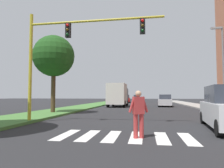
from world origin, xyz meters
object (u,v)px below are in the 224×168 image
object	(u,v)px
sedan_midblock	(165,101)
sedan_far_horizon	(137,98)
traffic_light_gantry	(66,45)
pedestrian_performer	(138,112)
tree_mid	(54,56)
street_lamp_right	(222,61)
sedan_distant	(126,99)
truck_box_delivery	(118,95)

from	to	relation	value
sedan_midblock	sedan_far_horizon	xyz separation A→B (m)	(-5.04, 24.43, 0.00)
traffic_light_gantry	pedestrian_performer	xyz separation A→B (m)	(4.02, -3.05, -3.37)
tree_mid	street_lamp_right	world-z (taller)	street_lamp_right
sedan_midblock	sedan_distant	bearing A→B (deg)	115.79
sedan_far_horizon	pedestrian_performer	bearing A→B (deg)	-87.41
street_lamp_right	sedan_distant	bearing A→B (deg)	114.23
tree_mid	street_lamp_right	bearing A→B (deg)	12.76
street_lamp_right	pedestrian_performer	distance (m)	14.08
tree_mid	sedan_distant	distance (m)	28.05
sedan_far_horizon	truck_box_delivery	distance (m)	25.84
tree_mid	sedan_distant	world-z (taller)	tree_mid
street_lamp_right	sedan_midblock	xyz separation A→B (m)	(-3.99, 9.93, -3.82)
sedan_far_horizon	truck_box_delivery	bearing A→B (deg)	-93.15
traffic_light_gantry	sedan_distant	size ratio (longest dim) A/B	1.72
sedan_midblock	pedestrian_performer	bearing A→B (deg)	-97.79
street_lamp_right	sedan_distant	distance (m)	26.94
traffic_light_gantry	street_lamp_right	size ratio (longest dim) A/B	1.00
street_lamp_right	sedan_distant	xyz separation A→B (m)	(-10.95, 24.32, -3.81)
truck_box_delivery	sedan_distant	bearing A→B (deg)	91.80
truck_box_delivery	traffic_light_gantry	bearing A→B (deg)	-91.74
tree_mid	street_lamp_right	distance (m)	14.65
pedestrian_performer	sedan_midblock	world-z (taller)	pedestrian_performer
traffic_light_gantry	sedan_distant	distance (m)	33.13
tree_mid	sedan_far_horizon	xyz separation A→B (m)	(5.26, 37.60, -4.03)
sedan_midblock	sedan_distant	world-z (taller)	sedan_distant
tree_mid	traffic_light_gantry	size ratio (longest dim) A/B	0.86
sedan_far_horizon	traffic_light_gantry	bearing A→B (deg)	-92.59
pedestrian_performer	sedan_distant	bearing A→B (deg)	96.33
tree_mid	traffic_light_gantry	bearing A→B (deg)	-58.41
sedan_distant	sedan_far_horizon	distance (m)	10.23
street_lamp_right	sedan_midblock	size ratio (longest dim) A/B	1.72
traffic_light_gantry	pedestrian_performer	world-z (taller)	traffic_light_gantry
sedan_distant	pedestrian_performer	bearing A→B (deg)	-83.67
pedestrian_performer	sedan_midblock	distance (m)	21.82
sedan_midblock	sedan_far_horizon	bearing A→B (deg)	101.65
tree_mid	street_lamp_right	xyz separation A→B (m)	(14.29, 3.24, -0.21)
traffic_light_gantry	truck_box_delivery	size ratio (longest dim) A/B	1.20
tree_mid	truck_box_delivery	world-z (taller)	tree_mid
street_lamp_right	sedan_far_horizon	bearing A→B (deg)	104.72
sedan_midblock	truck_box_delivery	bearing A→B (deg)	-168.16
pedestrian_performer	truck_box_delivery	size ratio (longest dim) A/B	0.27
tree_mid	truck_box_delivery	bearing A→B (deg)	72.00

